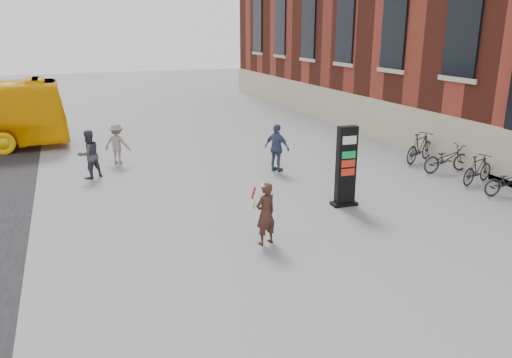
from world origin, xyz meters
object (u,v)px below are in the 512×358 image
object	(u,v)px
woman	(265,213)
pedestrian_b	(117,144)
info_pylon	(346,167)
bike_6	(446,159)
pedestrian_a	(89,154)
pedestrian_c	(277,148)
bike_5	(478,169)
bike_4	(508,181)
bike_7	(420,147)

from	to	relation	value
woman	pedestrian_b	distance (m)	9.10
info_pylon	pedestrian_b	xyz separation A→B (m)	(-5.61, 7.08, -0.39)
woman	bike_6	world-z (taller)	woman
info_pylon	woman	bearing A→B (deg)	-148.62
woman	pedestrian_a	xyz separation A→B (m)	(-3.56, 7.15, 0.05)
pedestrian_a	pedestrian_c	size ratio (longest dim) A/B	0.97
pedestrian_b	bike_5	size ratio (longest dim) A/B	0.94
pedestrian_a	bike_6	world-z (taller)	pedestrian_a
bike_5	pedestrian_b	bearing A→B (deg)	41.65
pedestrian_b	info_pylon	bearing A→B (deg)	158.25
pedestrian_a	bike_4	distance (m)	13.51
pedestrian_a	pedestrian_b	size ratio (longest dim) A/B	1.08
bike_4	bike_5	bearing A→B (deg)	7.44
bike_7	bike_5	bearing A→B (deg)	155.91
info_pylon	pedestrian_c	size ratio (longest dim) A/B	1.36
pedestrian_a	bike_5	xyz separation A→B (m)	(11.86, -5.21, -0.34)
pedestrian_a	bike_4	world-z (taller)	pedestrian_a
woman	info_pylon	bearing A→B (deg)	-169.81
info_pylon	pedestrian_b	size ratio (longest dim) A/B	1.51
woman	bike_7	xyz separation A→B (m)	(8.30, 4.87, -0.21)
woman	bike_7	world-z (taller)	woman
pedestrian_b	bike_7	bearing A→B (deg)	-169.99
bike_5	bike_6	bearing A→B (deg)	-16.00
woman	pedestrian_a	size ratio (longest dim) A/B	0.92
info_pylon	bike_4	size ratio (longest dim) A/B	1.39
bike_5	bike_7	distance (m)	2.93
info_pylon	pedestrian_b	distance (m)	9.05
info_pylon	pedestrian_a	distance (m)	8.66
woman	bike_5	xyz separation A→B (m)	(8.30, 1.94, -0.29)
pedestrian_a	bike_6	bearing A→B (deg)	133.51
bike_4	bike_6	world-z (taller)	bike_6
bike_4	bike_6	distance (m)	2.72
pedestrian_b	pedestrian_c	xyz separation A→B (m)	(5.19, -3.10, 0.08)
info_pylon	bike_7	world-z (taller)	info_pylon
pedestrian_b	bike_5	world-z (taller)	pedestrian_b
bike_5	pedestrian_a	bearing A→B (deg)	50.27
bike_7	pedestrian_a	bearing A→B (deg)	55.02
pedestrian_a	bike_6	size ratio (longest dim) A/B	0.88
pedestrian_c	bike_6	size ratio (longest dim) A/B	0.91
bike_5	bike_7	bearing A→B (deg)	-16.00
bike_5	info_pylon	bearing A→B (deg)	76.94
info_pylon	woman	size ratio (longest dim) A/B	1.53
pedestrian_c	bike_7	bearing A→B (deg)	-131.04
woman	pedestrian_c	distance (m)	6.28
woman	bike_5	bearing A→B (deg)	175.27
pedestrian_c	bike_4	bearing A→B (deg)	-164.74
pedestrian_a	bike_7	distance (m)	12.08
bike_5	bike_6	size ratio (longest dim) A/B	0.87
pedestrian_c	bike_5	xyz separation A→B (m)	(5.58, -3.72, -0.36)
pedestrian_c	woman	bearing A→B (deg)	121.30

